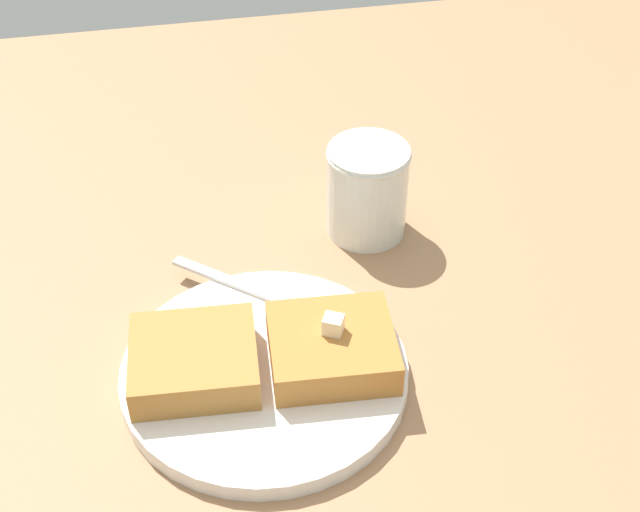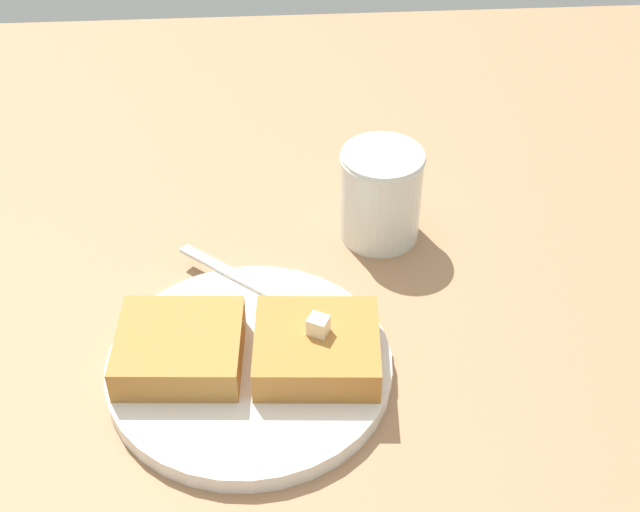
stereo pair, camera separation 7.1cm
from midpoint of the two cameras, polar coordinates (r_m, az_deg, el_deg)
name	(u,v)px [view 2 (the right image)]	position (r cm, az deg, el deg)	size (l,w,h in cm)	color
table_surface	(368,326)	(73.49, 5.83, -4.62)	(109.99, 109.99, 2.76)	#A07450
plate	(250,366)	(67.09, -1.51, -7.21)	(21.38, 21.38, 1.46)	white
toast_slice_left	(317,348)	(65.67, 2.89, -6.04)	(9.13, 8.22, 2.77)	#B57333
toast_slice_middle	(180,348)	(65.96, -5.95, -5.99)	(9.13, 8.22, 2.77)	#AF7737
butter_pat_primary	(318,325)	(64.35, 3.04, -4.59)	(1.42, 1.28, 1.42)	#F4E8C4
fork	(266,291)	(71.72, -0.70, -2.38)	(13.14, 11.43, 0.36)	silver
syrup_jar	(381,199)	(78.06, 6.49, 3.56)	(7.30, 7.30, 8.53)	#481906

